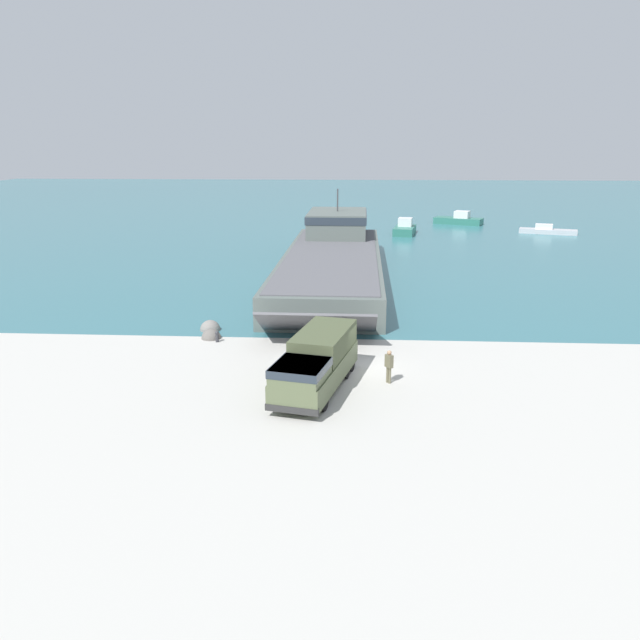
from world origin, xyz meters
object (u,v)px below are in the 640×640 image
(moored_boat_b, at_px, (459,220))
(moored_boat_c, at_px, (547,230))
(soldier_on_ramp, at_px, (389,364))
(mooring_bollard, at_px, (217,336))
(military_truck, at_px, (317,362))
(moored_boat_a, at_px, (405,229))
(landing_craft, at_px, (333,255))

(moored_boat_b, relative_size, moored_boat_c, 0.98)
(soldier_on_ramp, bearing_deg, mooring_bollard, 110.57)
(military_truck, relative_size, moored_boat_c, 1.06)
(soldier_on_ramp, bearing_deg, military_truck, 156.84)
(moored_boat_a, distance_m, moored_boat_c, 19.90)
(landing_craft, height_order, military_truck, landing_craft)
(landing_craft, xyz_separation_m, military_truck, (0.25, -29.19, -0.35))
(moored_boat_a, relative_size, moored_boat_c, 0.83)
(soldier_on_ramp, bearing_deg, moored_boat_c, 28.62)
(moored_boat_c, bearing_deg, military_truck, -9.02)
(landing_craft, xyz_separation_m, moored_boat_a, (8.86, 27.79, -1.07))
(landing_craft, xyz_separation_m, mooring_bollard, (-6.54, -21.80, -1.40))
(moored_boat_a, xyz_separation_m, mooring_bollard, (-15.40, -49.59, -0.34))
(landing_craft, distance_m, soldier_on_ramp, 28.49)
(military_truck, distance_m, mooring_bollard, 10.10)
(moored_boat_c, relative_size, mooring_bollard, 11.01)
(landing_craft, height_order, moored_boat_b, landing_craft)
(landing_craft, relative_size, moored_boat_a, 5.84)
(moored_boat_b, bearing_deg, military_truck, -171.06)
(moored_boat_b, bearing_deg, soldier_on_ramp, -168.28)
(landing_craft, relative_size, moored_boat_c, 4.83)
(soldier_on_ramp, height_order, moored_boat_a, moored_boat_a)
(moored_boat_a, relative_size, mooring_bollard, 9.11)
(moored_boat_c, bearing_deg, mooring_bollard, -17.67)
(soldier_on_ramp, height_order, moored_boat_c, soldier_on_ramp)
(mooring_bollard, bearing_deg, landing_craft, 73.30)
(mooring_bollard, bearing_deg, moored_boat_b, 68.07)
(moored_boat_b, xyz_separation_m, mooring_bollard, (-24.62, -61.14, -0.29))
(landing_craft, relative_size, military_truck, 4.56)
(moored_boat_b, bearing_deg, landing_craft, 178.83)
(moored_boat_b, distance_m, mooring_bollard, 65.92)
(moored_boat_c, bearing_deg, moored_boat_a, -68.57)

